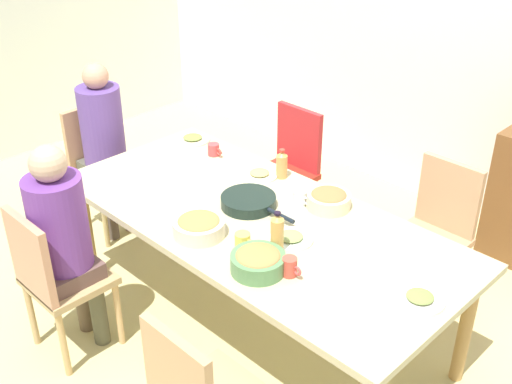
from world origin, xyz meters
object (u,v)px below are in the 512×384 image
(chair_1, at_px, (101,162))
(bowl_1, at_px, (199,226))
(serving_pan, at_px, (249,201))
(cup_0, at_px, (243,240))
(bowl_2, at_px, (258,261))
(chair_0, at_px, (289,164))
(dining_table, at_px, (256,226))
(chair_4, at_px, (436,227))
(person_3, at_px, (63,234))
(bottle_0, at_px, (282,164))
(chair_3, at_px, (53,276))
(plate_0, at_px, (193,139))
(person_1, at_px, (104,137))
(bowl_0, at_px, (329,199))
(cup_1, at_px, (300,198))
(plate_1, at_px, (259,174))
(cup_3, at_px, (214,150))
(plate_2, at_px, (420,299))
(plate_3, at_px, (291,238))
(bottle_1, at_px, (277,234))
(cup_2, at_px, (290,267))

(chair_1, xyz_separation_m, bowl_1, (1.46, -0.33, 0.27))
(chair_1, distance_m, serving_pan, 1.46)
(serving_pan, height_order, cup_0, cup_0)
(bowl_2, bearing_deg, chair_1, 169.87)
(chair_0, height_order, bowl_1, chair_0)
(dining_table, relative_size, chair_4, 2.59)
(chair_0, height_order, chair_4, same)
(person_3, distance_m, chair_4, 2.10)
(chair_0, xyz_separation_m, cup_0, (0.73, -1.16, 0.25))
(chair_4, distance_m, bottle_0, 0.98)
(chair_3, distance_m, bowl_1, 0.81)
(plate_0, distance_m, bowl_2, 1.52)
(person_1, height_order, chair_3, person_1)
(bowl_0, relative_size, bowl_1, 0.90)
(serving_pan, bearing_deg, bowl_0, 43.36)
(cup_1, bearing_deg, cup_0, -81.92)
(plate_1, xyz_separation_m, bowl_1, (0.23, -0.67, 0.04))
(bowl_1, bearing_deg, plate_0, 141.51)
(chair_3, relative_size, bowl_0, 3.71)
(plate_1, xyz_separation_m, cup_3, (-0.41, 0.00, 0.03))
(dining_table, height_order, cup_0, cup_0)
(dining_table, relative_size, bowl_2, 8.94)
(plate_2, distance_m, cup_3, 1.76)
(plate_0, distance_m, cup_3, 0.27)
(bowl_1, relative_size, bottle_0, 1.47)
(chair_4, xyz_separation_m, cup_1, (-0.50, -0.65, 0.26))
(plate_3, height_order, bowl_1, bowl_1)
(serving_pan, height_order, bottle_1, bottle_1)
(dining_table, height_order, plate_1, plate_1)
(cup_1, height_order, cup_2, cup_2)
(person_1, bearing_deg, chair_1, 180.00)
(cup_2, height_order, cup_3, cup_2)
(chair_1, height_order, bowl_0, chair_1)
(plate_1, bearing_deg, bowl_0, 0.92)
(bowl_1, height_order, cup_2, bowl_1)
(person_1, xyz_separation_m, plate_0, (0.47, 0.39, 0.01))
(plate_3, bearing_deg, bottle_0, 136.65)
(chair_4, xyz_separation_m, bottle_0, (-0.79, -0.48, 0.30))
(bowl_2, relative_size, bottle_1, 1.11)
(bowl_0, bearing_deg, plate_2, -23.56)
(bowl_0, xyz_separation_m, cup_3, (-0.93, -0.01, -0.01))
(chair_4, bearing_deg, cup_0, -110.35)
(dining_table, distance_m, bowl_2, 0.50)
(dining_table, height_order, serving_pan, serving_pan)
(bowl_1, bearing_deg, cup_2, 7.07)
(dining_table, height_order, cup_3, cup_3)
(plate_2, bearing_deg, bottle_0, 160.72)
(plate_1, bearing_deg, cup_0, -51.79)
(chair_4, distance_m, bowl_2, 1.30)
(cup_1, bearing_deg, bottle_1, -61.61)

